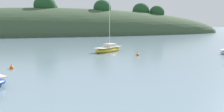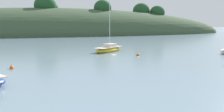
% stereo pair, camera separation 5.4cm
% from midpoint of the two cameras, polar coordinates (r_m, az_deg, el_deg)
% --- Properties ---
extents(far_shoreline_hill, '(150.00, 36.00, 25.05)m').
position_cam_midpoint_polar(far_shoreline_hill, '(98.84, -12.97, 4.92)').
color(far_shoreline_hill, '#384C33').
rests_on(far_shoreline_hill, ground).
extents(sailboat_red_portside, '(6.30, 5.60, 9.39)m').
position_cam_midpoint_polar(sailboat_red_portside, '(40.63, -0.83, 1.58)').
color(sailboat_red_portside, gold).
rests_on(sailboat_red_portside, ground).
extents(mooring_buoy_inner, '(0.44, 0.44, 0.54)m').
position_cam_midpoint_polar(mooring_buoy_inner, '(27.66, -22.36, -2.53)').
color(mooring_buoy_inner, orange).
rests_on(mooring_buoy_inner, ground).
extents(mooring_buoy_outer, '(0.44, 0.44, 0.54)m').
position_cam_midpoint_polar(mooring_buoy_outer, '(36.05, 5.97, 0.31)').
color(mooring_buoy_outer, orange).
rests_on(mooring_buoy_outer, ground).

